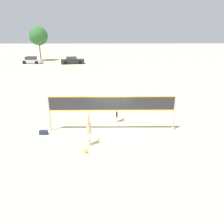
% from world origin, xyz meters
% --- Properties ---
extents(ground_plane, '(200.00, 200.00, 0.00)m').
position_xyz_m(ground_plane, '(0.00, 0.00, 0.00)').
color(ground_plane, beige).
extents(volleyball_net, '(8.36, 0.10, 2.41)m').
position_xyz_m(volleyball_net, '(0.00, 0.00, 1.77)').
color(volleyball_net, beige).
rests_on(volleyball_net, ground_plane).
extents(player_spiker, '(0.28, 0.68, 1.97)m').
position_xyz_m(player_spiker, '(-1.35, -2.03, 1.03)').
color(player_spiker, beige).
rests_on(player_spiker, ground_plane).
extents(player_blocker, '(0.28, 0.69, 2.06)m').
position_xyz_m(player_blocker, '(0.36, 1.40, 1.08)').
color(player_blocker, beige).
rests_on(player_blocker, ground_plane).
extents(volleyball, '(0.23, 0.23, 0.23)m').
position_xyz_m(volleyball, '(-1.49, -2.90, 0.11)').
color(volleyball, yellow).
rests_on(volleyball, ground_plane).
extents(gear_bag, '(0.52, 0.25, 0.28)m').
position_xyz_m(gear_bag, '(-4.48, -0.57, 0.14)').
color(gear_bag, navy).
rests_on(gear_bag, ground_plane).
extents(parked_car_near, '(4.76, 2.48, 1.39)m').
position_xyz_m(parked_car_near, '(-7.59, 31.21, 0.63)').
color(parked_car_near, '#232328').
rests_on(parked_car_near, ground_plane).
extents(parked_car_mid, '(4.15, 2.22, 1.41)m').
position_xyz_m(parked_car_mid, '(-15.89, 31.75, 0.63)').
color(parked_car_mid, '#B7B7BC').
rests_on(parked_car_mid, ground_plane).
extents(tree_left_cluster, '(3.91, 3.91, 7.16)m').
position_xyz_m(tree_left_cluster, '(-15.26, 35.80, 5.19)').
color(tree_left_cluster, brown).
rests_on(tree_left_cluster, ground_plane).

